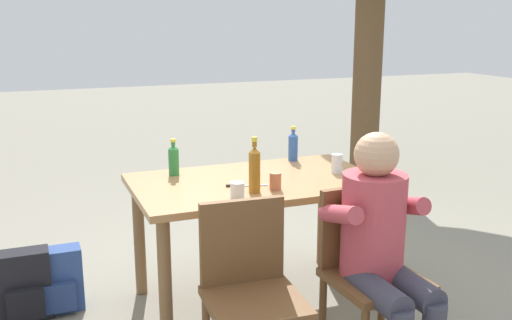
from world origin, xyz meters
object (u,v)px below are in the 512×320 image
bottle_green (174,160)px  backpack_by_far_side (54,282)px  table_knife (244,185)px  backpack_by_near_side (25,287)px  person_in_white_shirt (381,240)px  dining_table (256,197)px  cup_terracotta (275,181)px  cup_white (237,190)px  bottle_amber (255,169)px  chair_near_right (367,264)px  chair_near_left (250,284)px  cup_glass (337,164)px  bottle_blue (293,146)px

bottle_green → backpack_by_far_side: size_ratio=0.58×
table_knife → backpack_by_near_side: size_ratio=0.57×
bottle_green → backpack_by_far_side: bearing=177.7°
table_knife → person_in_white_shirt: bearing=-59.1°
table_knife → dining_table: bearing=41.4°
cup_terracotta → backpack_by_near_side: bearing=159.6°
backpack_by_near_side → cup_terracotta: bearing=-20.4°
cup_terracotta → dining_table: bearing=96.2°
person_in_white_shirt → backpack_by_far_side: person_in_white_shirt is taller
bottle_green → backpack_by_far_side: (-0.74, 0.03, -0.69)m
person_in_white_shirt → cup_white: 0.79m
cup_white → table_knife: bearing=61.1°
dining_table → bottle_amber: bearing=-113.3°
chair_near_right → cup_terracotta: size_ratio=9.00×
chair_near_right → bottle_amber: (-0.43, 0.49, 0.42)m
chair_near_left → backpack_by_far_side: size_ratio=2.25×
cup_white → backpack_by_far_side: bearing=147.1°
bottle_green → cup_glass: bottle_green is taller
dining_table → bottle_blue: bottle_blue is taller
bottle_blue → cup_white: bottle_blue is taller
bottle_green → person_in_white_shirt: bearing=-56.2°
chair_near_right → bottle_amber: bearing=130.8°
dining_table → chair_near_right: (0.32, -0.73, -0.18)m
dining_table → person_in_white_shirt: bearing=-68.9°
cup_terracotta → backpack_by_near_side: 1.58m
dining_table → bottle_green: 0.55m
chair_near_left → person_in_white_shirt: 0.68m
cup_terracotta → table_knife: bearing=138.1°
dining_table → bottle_green: (-0.43, 0.28, 0.20)m
cup_glass → table_knife: 0.65m
chair_near_left → chair_near_right: bearing=0.0°
chair_near_right → person_in_white_shirt: 0.20m
cup_glass → cup_terracotta: cup_glass is taller
cup_glass → backpack_by_near_side: cup_glass is taller
cup_glass → cup_terracotta: 0.53m
chair_near_right → table_knife: size_ratio=3.67×
person_in_white_shirt → table_knife: 0.87m
bottle_blue → cup_glass: 0.41m
cup_glass → cup_white: bearing=-160.7°
backpack_by_near_side → chair_near_left: bearing=-44.9°
table_knife → bottle_green: bearing=128.9°
chair_near_left → bottle_green: 1.09m
cup_terracotta → table_knife: (-0.14, 0.13, -0.04)m
chair_near_left → cup_terracotta: (0.35, 0.50, 0.34)m
bottle_blue → cup_terracotta: size_ratio=2.41×
bottle_amber → cup_terracotta: bearing=4.3°
backpack_by_far_side → chair_near_left: bearing=-50.9°
table_knife → bottle_amber: bearing=-84.5°
bottle_green → backpack_by_far_side: 1.02m
dining_table → person_in_white_shirt: 0.91m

